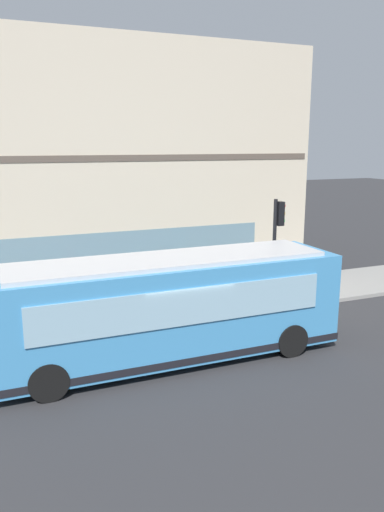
% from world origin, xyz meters
% --- Properties ---
extents(ground, '(120.00, 120.00, 0.00)m').
position_xyz_m(ground, '(0.00, 0.00, 0.00)').
color(ground, '#2D2D30').
extents(sidewalk_curb, '(3.73, 40.00, 0.15)m').
position_xyz_m(sidewalk_curb, '(4.46, 0.00, 0.07)').
color(sidewalk_curb, gray).
rests_on(sidewalk_curb, ground).
extents(building_corner, '(9.90, 17.45, 10.28)m').
position_xyz_m(building_corner, '(11.25, 0.00, 5.13)').
color(building_corner, beige).
rests_on(building_corner, ground).
extents(city_bus_nearside, '(2.63, 10.05, 3.07)m').
position_xyz_m(city_bus_nearside, '(0.12, 0.15, 1.55)').
color(city_bus_nearside, '#3F8CC6').
rests_on(city_bus_nearside, ground).
extents(traffic_light_near_corner, '(0.32, 0.49, 4.04)m').
position_xyz_m(traffic_light_near_corner, '(3.13, -5.27, 2.97)').
color(traffic_light_near_corner, black).
rests_on(traffic_light_near_corner, sidewalk_curb).
extents(fire_hydrant, '(0.35, 0.35, 0.74)m').
position_xyz_m(fire_hydrant, '(5.00, -6.44, 0.51)').
color(fire_hydrant, gold).
rests_on(fire_hydrant, sidewalk_curb).
extents(pedestrian_by_light_pole, '(0.32, 0.32, 1.79)m').
position_xyz_m(pedestrian_by_light_pole, '(3.82, 1.60, 1.19)').
color(pedestrian_by_light_pole, gold).
rests_on(pedestrian_by_light_pole, sidewalk_curb).
extents(newspaper_vending_box, '(0.44, 0.42, 0.90)m').
position_xyz_m(newspaper_vending_box, '(5.70, -4.08, 0.60)').
color(newspaper_vending_box, '#197233').
rests_on(newspaper_vending_box, sidewalk_curb).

